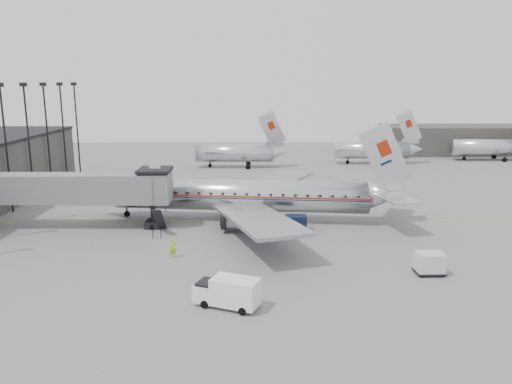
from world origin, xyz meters
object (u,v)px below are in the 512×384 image
at_px(service_van, 227,292).
at_px(ramp_worker, 173,248).
at_px(baggage_cart_white, 430,263).
at_px(airliner, 246,195).
at_px(baggage_cart_navy, 296,223).

relative_size(service_van, ramp_worker, 2.82).
bearing_deg(baggage_cart_white, ramp_worker, 168.04).
bearing_deg(baggage_cart_white, airliner, 131.31).
bearing_deg(baggage_cart_navy, baggage_cart_white, -50.38).
xyz_separation_m(baggage_cart_white, ramp_worker, (-21.56, 4.00, -0.10)).
bearing_deg(service_van, airliner, 109.38).
height_order(airliner, baggage_cart_white, airliner).
height_order(baggage_cart_navy, baggage_cart_white, baggage_cart_white).
relative_size(baggage_cart_navy, baggage_cart_white, 0.92).
xyz_separation_m(airliner, baggage_cart_white, (15.14, -16.38, -1.88)).
bearing_deg(baggage_cart_white, baggage_cart_navy, 127.94).
bearing_deg(baggage_cart_navy, airliner, 140.64).
distance_m(baggage_cart_navy, baggage_cart_white, 15.53).
relative_size(airliner, service_van, 7.31).
bearing_deg(airliner, baggage_cart_white, -41.22).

